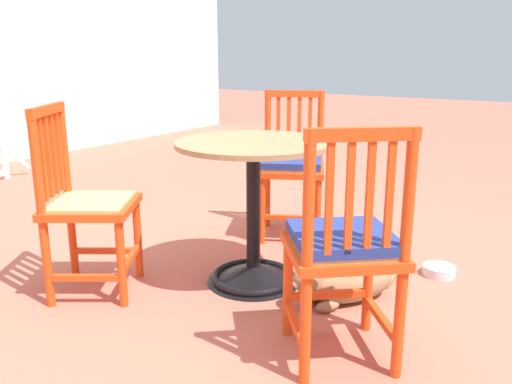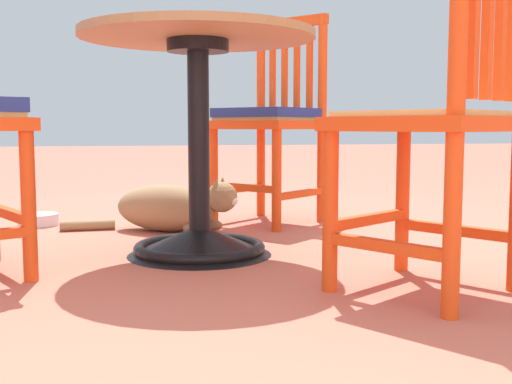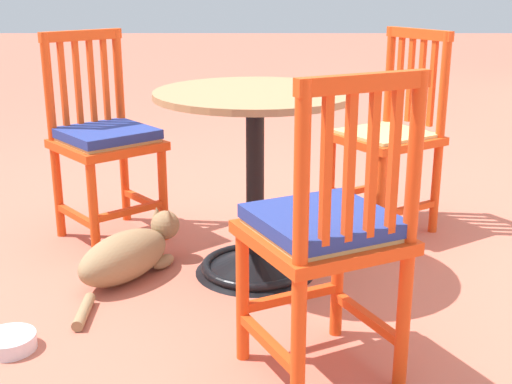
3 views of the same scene
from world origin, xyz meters
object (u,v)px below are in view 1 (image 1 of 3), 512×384
at_px(orange_chair_facing_out, 292,167).
at_px(tabby_cat, 345,283).
at_px(pet_water_bowl, 439,270).
at_px(orange_chair_tucked_in, 86,206).
at_px(orange_chair_near_fence, 344,248).
at_px(cafe_table, 253,229).

height_order(orange_chair_facing_out, tabby_cat, orange_chair_facing_out).
bearing_deg(pet_water_bowl, tabby_cat, 152.46).
bearing_deg(orange_chair_tucked_in, pet_water_bowl, -51.05).
distance_m(orange_chair_near_fence, orange_chair_facing_out, 1.44).
height_order(orange_chair_tucked_in, tabby_cat, orange_chair_tucked_in).
xyz_separation_m(cafe_table, orange_chair_tucked_in, (-0.52, 0.61, 0.15)).
bearing_deg(orange_chair_facing_out, pet_water_bowl, -98.34).
distance_m(orange_chair_tucked_in, orange_chair_facing_out, 1.34).
xyz_separation_m(orange_chair_facing_out, tabby_cat, (-0.70, -0.69, -0.35)).
bearing_deg(cafe_table, pet_water_bowl, -52.30).
xyz_separation_m(cafe_table, tabby_cat, (0.04, -0.49, -0.19)).
bearing_deg(pet_water_bowl, orange_chair_near_fence, 173.30).
bearing_deg(cafe_table, orange_chair_facing_out, 15.04).
relative_size(orange_chair_tucked_in, pet_water_bowl, 5.36).
bearing_deg(orange_chair_facing_out, cafe_table, -164.96).
xyz_separation_m(orange_chair_near_fence, orange_chair_facing_out, (1.15, 0.86, 0.00)).
bearing_deg(tabby_cat, pet_water_bowl, -27.54).
bearing_deg(cafe_table, orange_chair_near_fence, -121.16).
xyz_separation_m(orange_chair_tucked_in, tabby_cat, (0.57, -1.10, -0.34)).
bearing_deg(tabby_cat, orange_chair_near_fence, -158.57).
bearing_deg(orange_chair_tucked_in, orange_chair_facing_out, -17.99).
xyz_separation_m(cafe_table, orange_chair_facing_out, (0.75, 0.20, 0.16)).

